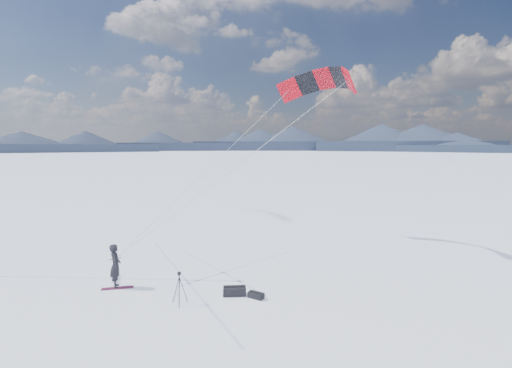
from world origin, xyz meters
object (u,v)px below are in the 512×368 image
object	(u,v)px
gear_bag_b	(256,295)
gear_bag_a	(235,291)
tripod	(179,283)
snowboard	(117,288)
snowkiter	(116,287)

from	to	relation	value
gear_bag_b	gear_bag_a	bearing A→B (deg)	-165.78
tripod	snowboard	bearing A→B (deg)	115.49
snowkiter	gear_bag_b	world-z (taller)	snowkiter
snowboard	gear_bag_a	bearing A→B (deg)	-20.63
snowkiter	gear_bag_b	bearing A→B (deg)	-124.83
snowboard	gear_bag_b	size ratio (longest dim) A/B	1.93
gear_bag_a	snowkiter	bearing A→B (deg)	165.99
snowboard	tripod	bearing A→B (deg)	-39.85
tripod	gear_bag_a	bearing A→B (deg)	-15.57
gear_bag_a	gear_bag_b	bearing A→B (deg)	-22.90
snowkiter	gear_bag_a	xyz separation A→B (m)	(4.86, -2.41, 0.19)
snowkiter	gear_bag_a	world-z (taller)	snowkiter
tripod	gear_bag_a	distance (m)	2.40
snowkiter	snowboard	size ratio (longest dim) A/B	1.45
snowboard	tripod	size ratio (longest dim) A/B	1.03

